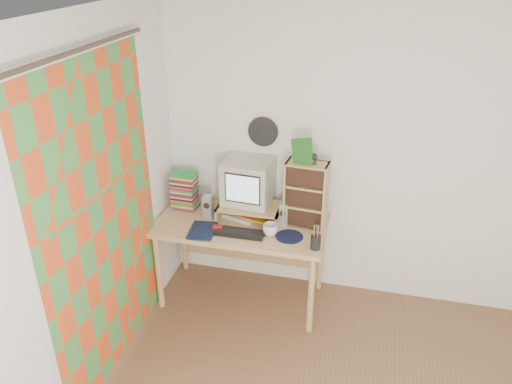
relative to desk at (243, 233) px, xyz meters
The scene contains 21 objects.
ceiling 2.59m from the desk, 54.49° to the right, with size 3.50×3.50×0.00m, color white.
back_wall 1.25m from the desk, 16.59° to the left, with size 3.50×3.50×0.00m, color white.
left_wall 1.73m from the desk, 116.51° to the right, with size 3.50×3.50×0.00m, color white.
curtain 1.29m from the desk, 125.22° to the right, with size 2.20×2.20×0.00m, color #DD4D1F.
wall_disc 0.87m from the desk, 70.78° to the left, with size 0.25×0.25×0.02m, color black.
desk is the anchor object (origin of this frame).
monitor_riser 0.24m from the desk, 36.34° to the left, with size 0.52×0.30×0.12m.
crt_monitor 0.44m from the desk, 80.30° to the left, with size 0.38×0.38×0.36m, color beige.
speaker_left 0.38m from the desk, behind, with size 0.08×0.08×0.20m, color #A7A7AB.
speaker_right 0.41m from the desk, ahead, with size 0.07×0.07×0.19m, color #A7A7AB.
keyboard 0.28m from the desk, 81.53° to the right, with size 0.40×0.13×0.03m, color black.
dvd_stack 0.62m from the desk, behind, with size 0.21×0.15×0.30m, color brown, non-canonical shape.
cd_rack 0.66m from the desk, ahead, with size 0.33×0.18×0.55m, color tan.
mug 0.38m from the desk, 34.05° to the right, with size 0.12×0.12×0.09m, color white.
diary 0.49m from the desk, 142.23° to the right, with size 0.25×0.18×0.05m, color #0F1937.
mousepad 0.48m from the desk, 22.83° to the right, with size 0.22×0.22×0.00m, color black.
pen_cup 0.74m from the desk, 24.66° to the right, with size 0.08×0.08×0.15m, color black, non-canonical shape.
papers 0.16m from the desk, 57.79° to the left, with size 0.28×0.20×0.04m, color silver, non-canonical shape.
red_box 0.31m from the desk, 125.06° to the right, with size 0.07×0.05×0.04m, color red.
game_box 0.91m from the desk, ahead, with size 0.15×0.03×0.20m, color #1B5A19.
webcam 0.92m from the desk, ahead, with size 0.05×0.05×0.09m, color black, non-canonical shape.
Camera 1 is at (-0.06, -2.04, 2.81)m, focal length 35.00 mm.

